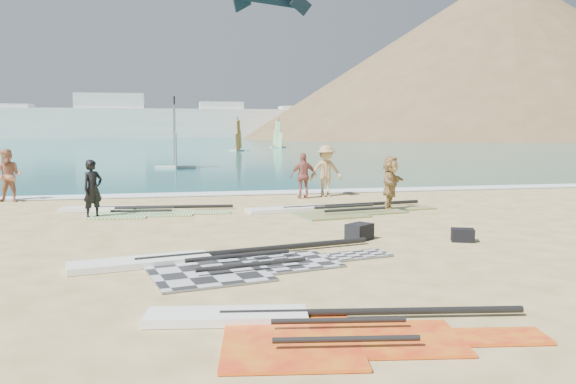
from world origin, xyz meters
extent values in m
plane|color=#D5BF7D|center=(0.00, 0.00, 0.00)|extent=(300.00, 300.00, 0.00)
cube|color=#0D5660|center=(0.00, 132.00, 0.00)|extent=(300.00, 240.00, 0.06)
cube|color=white|center=(0.00, 12.30, 0.00)|extent=(300.00, 1.20, 0.04)
cube|color=white|center=(-20.00, 150.00, 4.03)|extent=(160.00, 8.00, 8.00)
cube|color=white|center=(-45.00, 150.00, 4.53)|extent=(10.00, 7.00, 9.00)
cube|color=white|center=(-20.00, 150.00, 6.03)|extent=(18.00, 7.00, 12.00)
cube|color=white|center=(10.00, 150.00, 5.03)|extent=(12.00, 7.00, 10.00)
cube|color=white|center=(35.00, 150.00, 4.53)|extent=(16.00, 7.00, 9.00)
cube|color=white|center=(55.00, 150.00, 5.53)|extent=(10.00, 7.00, 11.00)
cone|color=brown|center=(85.00, 130.00, 0.00)|extent=(143.00, 143.00, 45.00)
cube|color=black|center=(-3.09, 0.02, 0.02)|extent=(2.44, 2.62, 0.04)
cube|color=black|center=(-1.34, 0.40, 0.02)|extent=(1.84, 1.75, 0.04)
cube|color=black|center=(0.09, 0.70, 0.02)|extent=(1.46, 0.94, 0.04)
cylinder|color=black|center=(-1.88, 1.31, 0.10)|extent=(5.07, 1.20, 0.12)
cylinder|color=black|center=(-2.41, 0.57, 0.16)|extent=(2.10, 0.53, 0.09)
cylinder|color=black|center=(-2.24, -0.20, 0.16)|extent=(2.10, 0.53, 0.09)
cube|color=white|center=(-4.29, 0.80, 0.06)|extent=(2.78, 1.28, 0.12)
cube|color=#5AA91B|center=(-5.25, 7.59, 0.02)|extent=(1.90, 2.07, 0.04)
cube|color=#5AA91B|center=(-3.72, 7.45, 0.02)|extent=(1.45, 1.37, 0.04)
cube|color=#5AA91B|center=(-2.47, 7.34, 0.02)|extent=(1.20, 0.68, 0.04)
cylinder|color=black|center=(-3.93, 8.34, 0.10)|extent=(4.41, 0.51, 0.11)
cylinder|color=black|center=(-4.55, 7.86, 0.16)|extent=(1.83, 0.24, 0.08)
cylinder|color=black|center=(-4.61, 7.19, 0.16)|extent=(1.83, 0.24, 0.08)
cube|color=white|center=(-6.03, 8.53, 0.06)|extent=(2.36, 0.83, 0.12)
cube|color=orange|center=(1.03, 6.41, 0.02)|extent=(2.28, 2.46, 0.04)
cube|color=orange|center=(2.75, 6.68, 0.02)|extent=(1.73, 1.64, 0.04)
cube|color=orange|center=(4.14, 6.91, 0.02)|extent=(1.39, 0.85, 0.04)
cylinder|color=black|center=(2.27, 7.60, 0.10)|extent=(4.96, 0.92, 0.12)
cylinder|color=black|center=(1.72, 6.90, 0.16)|extent=(2.05, 0.42, 0.09)
cylinder|color=black|center=(1.84, 6.15, 0.16)|extent=(2.05, 0.42, 0.09)
cube|color=white|center=(-0.09, 7.22, 0.06)|extent=(2.69, 1.12, 0.12)
cube|color=red|center=(-2.25, -3.65, 0.02)|extent=(1.93, 2.08, 0.04)
cube|color=red|center=(-0.79, -3.87, 0.02)|extent=(1.46, 1.39, 0.04)
cube|color=red|center=(0.40, -4.05, 0.02)|extent=(1.18, 0.72, 0.04)
cylinder|color=black|center=(-0.94, -3.01, 0.10)|extent=(4.23, 0.74, 0.10)
cylinder|color=black|center=(-1.56, -3.43, 0.16)|extent=(1.75, 0.34, 0.07)
cylinder|color=black|center=(-1.66, -4.07, 0.16)|extent=(1.75, 0.34, 0.07)
cube|color=white|center=(-2.95, -2.70, 0.06)|extent=(2.29, 0.93, 0.12)
cube|color=black|center=(0.69, 2.37, 0.19)|extent=(0.75, 0.72, 0.39)
cube|color=black|center=(3.00, 1.68, 0.15)|extent=(0.61, 0.52, 0.31)
imported|color=black|center=(-5.97, 7.03, 0.87)|extent=(0.75, 0.73, 1.74)
imported|color=#B57356|center=(-9.45, 11.50, 0.96)|extent=(1.04, 0.88, 1.92)
imported|color=tan|center=(2.18, 10.77, 1.01)|extent=(1.31, 0.77, 2.01)
imported|color=#9F554A|center=(1.20, 10.41, 0.86)|extent=(1.04, 0.49, 1.73)
imported|color=#AA8650|center=(3.24, 6.81, 0.88)|extent=(1.39, 1.63, 1.77)
cube|color=white|center=(-3.50, 27.42, 0.11)|extent=(2.65, 0.90, 0.15)
cube|color=#D75C19|center=(-3.50, 27.42, 1.38)|extent=(0.23, 3.20, 2.85)
cube|color=#D75C19|center=(-3.50, 27.42, 3.34)|extent=(0.16, 1.80, 1.98)
cylinder|color=black|center=(-3.50, 27.42, 2.47)|extent=(0.16, 0.91, 4.52)
cube|color=white|center=(3.97, 55.80, 0.09)|extent=(2.30, 1.41, 0.13)
cube|color=red|center=(3.97, 55.80, 1.17)|extent=(1.05, 2.55, 2.42)
cube|color=red|center=(3.97, 55.80, 2.83)|extent=(0.61, 1.44, 1.68)
cylinder|color=black|center=(3.97, 55.80, 2.10)|extent=(0.37, 0.74, 3.83)
cube|color=white|center=(10.62, 66.27, 0.10)|extent=(2.33, 1.39, 0.13)
cube|color=#5CC424|center=(10.62, 66.27, 1.19)|extent=(1.00, 2.60, 2.45)
cube|color=#5CC424|center=(10.62, 66.27, 2.87)|extent=(0.59, 1.48, 1.70)
cylinder|color=black|center=(10.62, 66.27, 2.12)|extent=(0.35, 0.76, 3.88)
cube|color=black|center=(8.26, 43.98, 14.26)|extent=(2.25, 1.04, 1.99)
camera|label=1|loc=(-3.63, -10.20, 2.64)|focal=35.00mm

